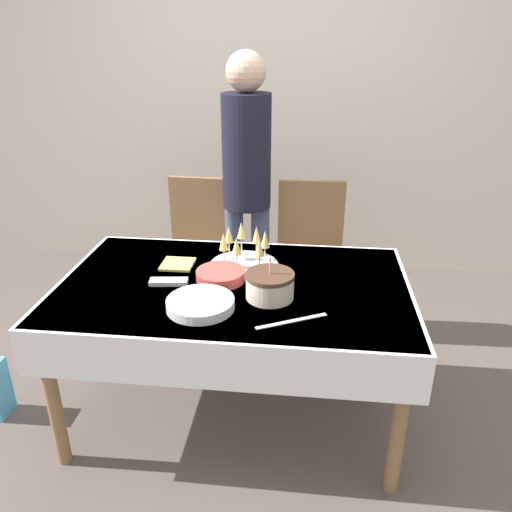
# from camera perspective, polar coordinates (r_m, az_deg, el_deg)

# --- Properties ---
(ground_plane) EXTENTS (12.00, 12.00, 0.00)m
(ground_plane) POSITION_cam_1_polar(r_m,az_deg,el_deg) (2.65, -2.29, -17.14)
(ground_plane) COLOR #564C47
(wall_back) EXTENTS (8.00, 0.05, 2.70)m
(wall_back) POSITION_cam_1_polar(r_m,az_deg,el_deg) (3.85, 1.59, 18.11)
(wall_back) COLOR silver
(wall_back) RESTS_ON ground_plane
(dining_table) EXTENTS (1.57, 0.97, 0.72)m
(dining_table) POSITION_cam_1_polar(r_m,az_deg,el_deg) (2.29, -2.55, -5.37)
(dining_table) COLOR white
(dining_table) RESTS_ON ground_plane
(dining_chair_far_left) EXTENTS (0.44, 0.44, 0.96)m
(dining_chair_far_left) POSITION_cam_1_polar(r_m,az_deg,el_deg) (3.10, -6.54, 0.67)
(dining_chair_far_left) COLOR olive
(dining_chair_far_left) RESTS_ON ground_plane
(dining_chair_far_right) EXTENTS (0.44, 0.44, 0.96)m
(dining_chair_far_right) POSITION_cam_1_polar(r_m,az_deg,el_deg) (3.03, 6.20, 0.11)
(dining_chair_far_right) COLOR olive
(dining_chair_far_right) RESTS_ON ground_plane
(birthday_cake) EXTENTS (0.21, 0.21, 0.19)m
(birthday_cake) POSITION_cam_1_polar(r_m,az_deg,el_deg) (2.10, 1.59, -3.37)
(birthday_cake) COLOR beige
(birthday_cake) RESTS_ON dining_table
(champagne_tray) EXTENTS (0.33, 0.33, 0.18)m
(champagne_tray) POSITION_cam_1_polar(r_m,az_deg,el_deg) (2.38, -1.35, 0.84)
(champagne_tray) COLOR silver
(champagne_tray) RESTS_ON dining_table
(plate_stack_main) EXTENTS (0.28, 0.28, 0.04)m
(plate_stack_main) POSITION_cam_1_polar(r_m,az_deg,el_deg) (2.05, -6.37, -5.46)
(plate_stack_main) COLOR white
(plate_stack_main) RESTS_ON dining_table
(plate_stack_dessert) EXTENTS (0.22, 0.22, 0.05)m
(plate_stack_dessert) POSITION_cam_1_polar(r_m,az_deg,el_deg) (2.26, -4.08, -2.24)
(plate_stack_dessert) COLOR #CC4C47
(plate_stack_dessert) RESTS_ON dining_table
(cake_knife) EXTENTS (0.28, 0.15, 0.00)m
(cake_knife) POSITION_cam_1_polar(r_m,az_deg,el_deg) (1.96, 4.10, -7.44)
(cake_knife) COLOR silver
(cake_knife) RESTS_ON dining_table
(fork_pile) EXTENTS (0.18, 0.08, 0.02)m
(fork_pile) POSITION_cam_1_polar(r_m,az_deg,el_deg) (2.27, -9.95, -2.91)
(fork_pile) COLOR silver
(fork_pile) RESTS_ON dining_table
(napkin_pile) EXTENTS (0.15, 0.15, 0.01)m
(napkin_pile) POSITION_cam_1_polar(r_m,az_deg,el_deg) (2.44, -8.95, -0.92)
(napkin_pile) COLOR #E0D166
(napkin_pile) RESTS_ON dining_table
(person_standing) EXTENTS (0.28, 0.28, 1.68)m
(person_standing) POSITION_cam_1_polar(r_m,az_deg,el_deg) (2.92, -1.07, 9.49)
(person_standing) COLOR #3F4C72
(person_standing) RESTS_ON ground_plane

